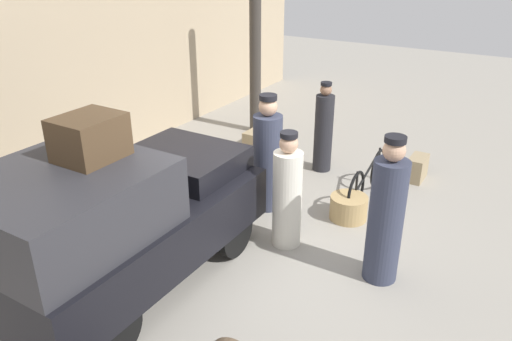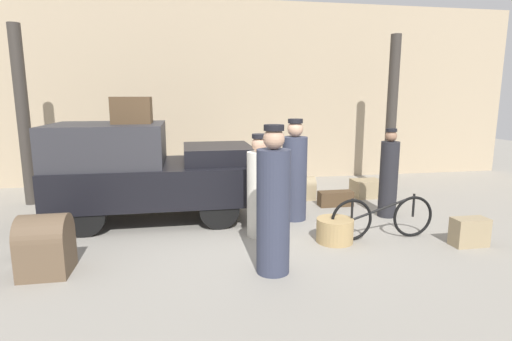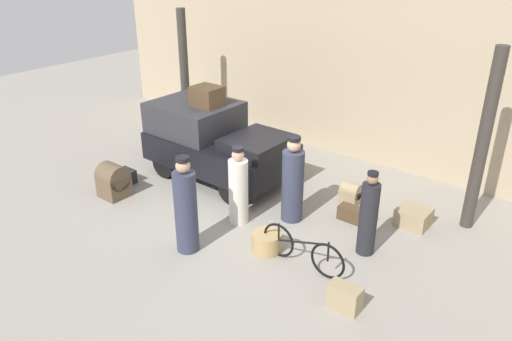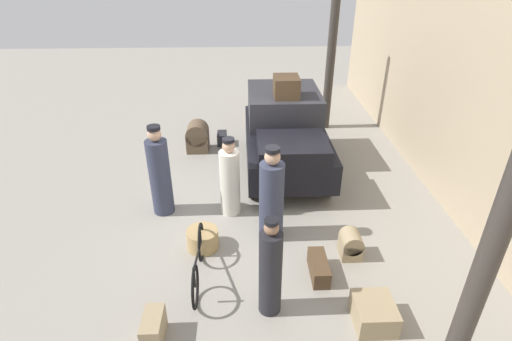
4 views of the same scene
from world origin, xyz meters
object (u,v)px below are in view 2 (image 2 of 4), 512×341
(suitcase_small_leather, at_px, (367,188))
(trunk_umber_medium, at_px, (45,245))
(bicycle, at_px, (383,218))
(wicker_basket, at_px, (335,230))
(truck, at_px, (146,168))
(trunk_wicker_pale, at_px, (469,232))
(trunk_barrel_dark, at_px, (305,188))
(trunk_on_truck_roof, at_px, (132,110))
(suitcase_tan_flat, at_px, (335,199))
(porter_standing_middle, at_px, (259,190))
(porter_lifting_near_truck, at_px, (294,175))
(trunk_large_brown, at_px, (35,245))
(conductor_in_dark_uniform, at_px, (273,207))
(porter_carrying_trunk, at_px, (389,177))

(suitcase_small_leather, relative_size, trunk_umber_medium, 0.81)
(bicycle, xyz_separation_m, wicker_basket, (-0.77, 0.00, -0.16))
(wicker_basket, bearing_deg, truck, 149.08)
(trunk_wicker_pale, bearing_deg, bicycle, 155.84)
(trunk_wicker_pale, relative_size, trunk_barrel_dark, 1.05)
(trunk_on_truck_roof, bearing_deg, trunk_umber_medium, -111.60)
(wicker_basket, bearing_deg, suitcase_tan_flat, 68.39)
(porter_standing_middle, distance_m, suitcase_tan_flat, 2.39)
(porter_lifting_near_truck, relative_size, trunk_on_truck_roof, 2.76)
(bicycle, height_order, porter_lifting_near_truck, porter_lifting_near_truck)
(porter_lifting_near_truck, xyz_separation_m, trunk_barrel_dark, (0.61, 1.31, -0.57))
(porter_lifting_near_truck, bearing_deg, suitcase_small_leather, 32.60)
(bicycle, bearing_deg, porter_standing_middle, 165.61)
(trunk_large_brown, bearing_deg, conductor_in_dark_uniform, -18.74)
(bicycle, xyz_separation_m, conductor_in_dark_uniform, (-1.91, -0.86, 0.50))
(trunk_umber_medium, bearing_deg, trunk_barrel_dark, 34.94)
(trunk_large_brown, xyz_separation_m, trunk_on_truck_roof, (1.19, 1.53, 1.77))
(wicker_basket, height_order, porter_carrying_trunk, porter_carrying_trunk)
(conductor_in_dark_uniform, xyz_separation_m, trunk_on_truck_roof, (-1.90, 2.58, 1.09))
(truck, distance_m, bicycle, 4.07)
(trunk_wicker_pale, bearing_deg, truck, 154.96)
(wicker_basket, relative_size, suitcase_tan_flat, 0.81)
(trunk_on_truck_roof, bearing_deg, wicker_basket, -29.45)
(conductor_in_dark_uniform, relative_size, suitcase_small_leather, 3.00)
(porter_standing_middle, bearing_deg, trunk_wicker_pale, -18.22)
(trunk_large_brown, bearing_deg, suitcase_small_leather, 21.25)
(trunk_umber_medium, bearing_deg, trunk_on_truck_roof, 68.40)
(truck, distance_m, porter_carrying_trunk, 4.35)
(porter_carrying_trunk, bearing_deg, conductor_in_dark_uniform, -142.95)
(trunk_wicker_pale, xyz_separation_m, trunk_on_truck_roof, (-4.93, 2.22, 1.72))
(truck, relative_size, suitcase_small_leather, 5.57)
(wicker_basket, relative_size, trunk_wicker_pale, 1.08)
(wicker_basket, xyz_separation_m, trunk_barrel_dark, (0.31, 2.52, 0.06))
(porter_lifting_near_truck, bearing_deg, truck, 168.82)
(porter_lifting_near_truck, distance_m, suitcase_small_leather, 2.48)
(truck, bearing_deg, porter_lifting_near_truck, -11.18)
(porter_standing_middle, height_order, trunk_umber_medium, porter_standing_middle)
(truck, relative_size, trunk_on_truck_roof, 5.27)
(porter_standing_middle, bearing_deg, bicycle, -14.39)
(trunk_barrel_dark, bearing_deg, suitcase_small_leather, -0.75)
(porter_carrying_trunk, xyz_separation_m, trunk_large_brown, (-5.66, -0.89, -0.58))
(suitcase_tan_flat, xyz_separation_m, trunk_large_brown, (-4.99, -1.72, 0.01))
(truck, height_order, wicker_basket, truck)
(suitcase_tan_flat, bearing_deg, porter_carrying_trunk, -51.45)
(porter_standing_middle, distance_m, trunk_umber_medium, 2.99)
(porter_standing_middle, distance_m, trunk_on_truck_roof, 2.63)
(porter_lifting_near_truck, height_order, trunk_wicker_pale, porter_lifting_near_truck)
(wicker_basket, height_order, suitcase_small_leather, suitcase_small_leather)
(porter_standing_middle, height_order, trunk_barrel_dark, porter_standing_middle)
(truck, bearing_deg, trunk_barrel_dark, 14.08)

